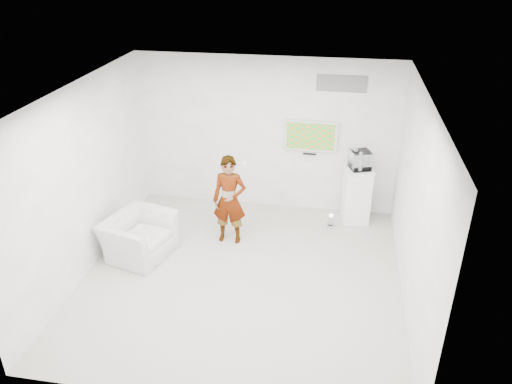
% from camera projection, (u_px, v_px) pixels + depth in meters
% --- Properties ---
extents(room, '(5.01, 5.01, 3.00)m').
position_uv_depth(room, '(241.00, 193.00, 7.34)').
color(room, '#B5B3A6').
rests_on(room, ground).
extents(tv, '(1.00, 0.08, 0.60)m').
position_uv_depth(tv, '(311.00, 136.00, 9.34)').
color(tv, silver).
rests_on(tv, room).
extents(logo_decal, '(0.90, 0.02, 0.30)m').
position_uv_depth(logo_decal, '(342.00, 84.00, 8.85)').
color(logo_decal, slate).
rests_on(logo_decal, room).
extents(person, '(0.59, 0.39, 1.61)m').
position_uv_depth(person, '(229.00, 200.00, 8.64)').
color(person, silver).
rests_on(person, room).
extents(armchair, '(1.22, 1.31, 0.71)m').
position_uv_depth(armchair, '(139.00, 236.00, 8.43)').
color(armchair, silver).
rests_on(armchair, room).
extents(pedestal, '(0.59, 0.59, 1.08)m').
position_uv_depth(pedestal, '(357.00, 195.00, 9.40)').
color(pedestal, white).
rests_on(pedestal, room).
extents(floor_uplight, '(0.19, 0.19, 0.26)m').
position_uv_depth(floor_uplight, '(331.00, 221.00, 9.34)').
color(floor_uplight, silver).
rests_on(floor_uplight, room).
extents(vitrine, '(0.44, 0.44, 0.34)m').
position_uv_depth(vitrine, '(360.00, 160.00, 9.08)').
color(vitrine, white).
rests_on(vitrine, pedestal).
extents(console, '(0.07, 0.16, 0.21)m').
position_uv_depth(console, '(360.00, 163.00, 9.11)').
color(console, white).
rests_on(console, pedestal).
extents(wii_remote, '(0.05, 0.13, 0.03)m').
position_uv_depth(wii_remote, '(245.00, 164.00, 8.44)').
color(wii_remote, white).
rests_on(wii_remote, person).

